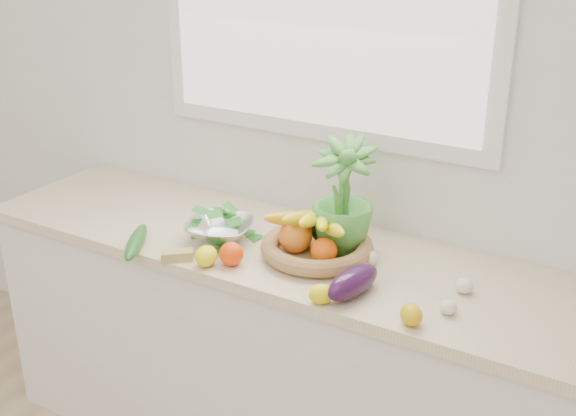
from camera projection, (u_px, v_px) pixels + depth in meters
The scene contains 18 objects.
back_wall at pixel (322, 97), 2.54m from camera, with size 4.50×0.02×2.70m, color white.
counter_cabinet at pixel (279, 358), 2.66m from camera, with size 2.20×0.58×0.86m, color silver.
countertop at pixel (279, 249), 2.48m from camera, with size 2.24×0.62×0.04m, color beige.
orange_loose at pixel (231, 254), 2.31m from camera, with size 0.08×0.08×0.08m, color #FF4008.
lemon_a at pixel (206, 256), 2.31m from camera, with size 0.07×0.09×0.07m, color #F8EB0D.
lemon_b at pixel (321, 294), 2.09m from camera, with size 0.06×0.08×0.06m, color yellow.
lemon_c at pixel (411, 315), 1.99m from camera, with size 0.06×0.08×0.06m, color gold.
apple at pixel (297, 239), 2.41m from camera, with size 0.08×0.08×0.08m, color #B3240E.
ginger at pixel (177, 256), 2.35m from camera, with size 0.10×0.04×0.03m, color tan.
garlic_a at pixel (464, 286), 2.15m from camera, with size 0.05×0.05×0.05m, color white.
garlic_b at pixel (370, 258), 2.32m from camera, with size 0.06×0.06×0.05m, color white.
garlic_c at pixel (448, 307), 2.04m from camera, with size 0.05×0.05×0.04m, color white.
eggplant at pixel (353, 282), 2.13m from camera, with size 0.08×0.22×0.09m, color #2C0D31.
cucumber at pixel (136, 242), 2.43m from camera, with size 0.05×0.27×0.05m, color #1E5519.
radish at pixel (176, 256), 2.35m from camera, with size 0.03×0.03×0.03m, color #C1184E.
potted_herb at pixel (343, 195), 2.33m from camera, with size 0.21×0.21×0.38m, color #469135.
fruit_basket at pixel (316, 241), 2.37m from camera, with size 0.42×0.42×0.19m.
colander_with_spinach at pixel (220, 225), 2.47m from camera, with size 0.29×0.29×0.12m.
Camera 1 is at (1.17, 0.05, 1.97)m, focal length 45.00 mm.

